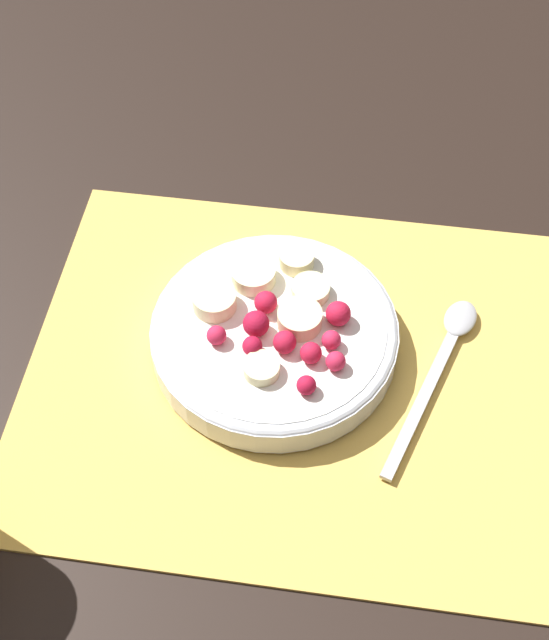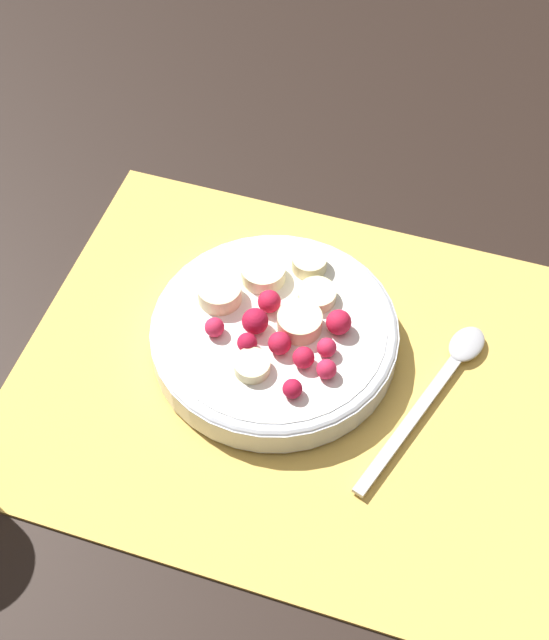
% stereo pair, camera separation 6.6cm
% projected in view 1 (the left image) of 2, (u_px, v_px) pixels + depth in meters
% --- Properties ---
extents(ground_plane, '(3.00, 3.00, 0.00)m').
position_uv_depth(ground_plane, '(310.00, 376.00, 0.68)').
color(ground_plane, black).
extents(placemat, '(0.43, 0.34, 0.01)m').
position_uv_depth(placemat, '(310.00, 374.00, 0.68)').
color(placemat, '#E0B251').
rests_on(placemat, ground_plane).
extents(fruit_bowl, '(0.19, 0.19, 0.05)m').
position_uv_depth(fruit_bowl, '(275.00, 332.00, 0.68)').
color(fruit_bowl, silver).
rests_on(fruit_bowl, placemat).
extents(spoon, '(0.07, 0.17, 0.01)m').
position_uv_depth(spoon, '(445.00, 352.00, 0.68)').
color(spoon, '#B2B2B7').
rests_on(spoon, placemat).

